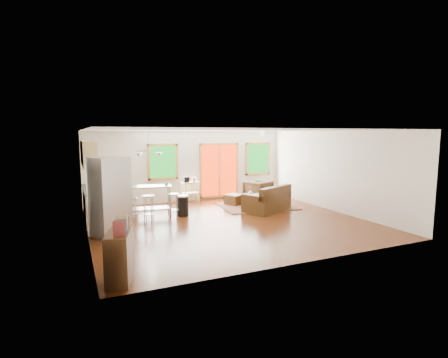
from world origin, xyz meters
name	(u,v)px	position (x,y,z in m)	size (l,w,h in m)	color
floor	(228,222)	(0.00, 0.00, -0.01)	(7.50, 7.00, 0.02)	#3D1908
ceiling	(228,130)	(0.00, 0.00, 2.61)	(7.50, 7.00, 0.02)	silver
back_wall	(189,166)	(0.00, 3.51, 1.30)	(7.50, 0.02, 2.60)	beige
left_wall	(85,185)	(-3.76, 0.00, 1.30)	(0.02, 7.00, 2.60)	beige
right_wall	(334,171)	(3.76, 0.00, 1.30)	(0.02, 7.00, 2.60)	beige
front_wall	(305,197)	(0.00, -3.51, 1.30)	(7.50, 0.02, 2.60)	beige
window_left	(163,162)	(-1.00, 3.46, 1.50)	(1.10, 0.05, 1.30)	#0F5014
french_doors	(219,170)	(1.20, 3.46, 1.10)	(1.60, 0.05, 2.10)	#A52006
window_right	(258,159)	(2.90, 3.46, 1.50)	(1.10, 0.05, 1.30)	#0F5014
rug	(257,206)	(1.79, 1.52, 0.01)	(2.45, 1.88, 0.02)	#55633A
loveseat	(268,201)	(1.76, 0.75, 0.33)	(1.80, 1.46, 0.84)	#301E0B
coffee_table	(256,195)	(1.95, 1.90, 0.32)	(1.03, 0.75, 0.37)	#3D2310
armchair	(258,190)	(2.28, 2.37, 0.43)	(0.83, 0.78, 0.86)	#301E0B
ottoman	(235,200)	(1.22, 2.12, 0.18)	(0.55, 0.55, 0.37)	#301E0B
vase	(250,192)	(1.60, 1.66, 0.51)	(0.21, 0.21, 0.29)	silver
book	(265,189)	(2.26, 1.76, 0.55)	(0.22, 0.03, 0.29)	maroon
cabinets	(93,189)	(-3.49, 1.70, 0.93)	(0.64, 2.24, 2.30)	#D8B775
refrigerator	(110,197)	(-3.21, -0.11, 0.98)	(1.02, 1.01, 1.95)	#B7BABC
island	(146,196)	(-2.00, 1.58, 0.65)	(1.56, 0.82, 0.94)	#B7BABC
cup	(166,184)	(-1.45, 1.30, 1.02)	(0.14, 0.11, 0.14)	silver
bar_stool_a	(132,204)	(-2.48, 1.26, 0.50)	(0.41, 0.41, 0.67)	#B7BABC
bar_stool_b	(148,202)	(-2.09, 0.84, 0.58)	(0.49, 0.49, 0.78)	#B7BABC
bar_stool_c	(174,200)	(-1.26, 1.21, 0.53)	(0.39, 0.39, 0.72)	#B7BABC
trash_can	(183,205)	(-0.96, 1.23, 0.32)	(0.43, 0.43, 0.64)	black
kitchen_cart	(190,185)	(-0.11, 3.14, 0.65)	(0.66, 0.45, 0.96)	#D8B775
bookshelf	(120,254)	(-3.35, -2.86, 0.44)	(0.63, 1.03, 1.13)	#3D2310
ceiling_flush	(267,133)	(1.60, 0.60, 2.53)	(0.35, 0.35, 0.12)	white
pendant_light	(149,154)	(-1.90, 1.50, 1.90)	(0.80, 0.18, 0.79)	gray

